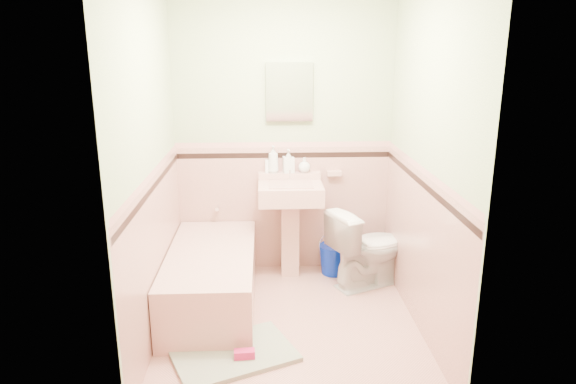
{
  "coord_description": "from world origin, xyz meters",
  "views": [
    {
      "loc": [
        -0.18,
        -3.67,
        2.11
      ],
      "look_at": [
        0.0,
        0.25,
        1.0
      ],
      "focal_mm": 32.59,
      "sensor_mm": 36.0,
      "label": 1
    }
  ],
  "objects_px": {
    "soap_bottle_mid": "(289,161)",
    "soap_bottle_right": "(304,165)",
    "bathtub": "(212,280)",
    "bucket": "(334,259)",
    "shoe": "(244,354)",
    "sink": "(290,231)",
    "toilet": "(368,247)",
    "soap_bottle_left": "(273,159)",
    "medicine_cabinet": "(289,92)"
  },
  "relations": [
    {
      "from": "sink",
      "to": "toilet",
      "type": "bearing_deg",
      "value": -16.9
    },
    {
      "from": "sink",
      "to": "toilet",
      "type": "height_order",
      "value": "sink"
    },
    {
      "from": "soap_bottle_mid",
      "to": "shoe",
      "type": "xyz_separation_m",
      "value": [
        -0.38,
        -1.55,
        -1.01
      ]
    },
    {
      "from": "soap_bottle_mid",
      "to": "bathtub",
      "type": "bearing_deg",
      "value": -133.39
    },
    {
      "from": "sink",
      "to": "soap_bottle_left",
      "type": "xyz_separation_m",
      "value": [
        -0.15,
        0.18,
        0.64
      ]
    },
    {
      "from": "medicine_cabinet",
      "to": "soap_bottle_right",
      "type": "distance_m",
      "value": 0.68
    },
    {
      "from": "bathtub",
      "to": "bucket",
      "type": "relative_size",
      "value": 5.31
    },
    {
      "from": "medicine_cabinet",
      "to": "bucket",
      "type": "height_order",
      "value": "medicine_cabinet"
    },
    {
      "from": "soap_bottle_left",
      "to": "soap_bottle_right",
      "type": "xyz_separation_m",
      "value": [
        0.29,
        0.0,
        -0.06
      ]
    },
    {
      "from": "bathtub",
      "to": "shoe",
      "type": "relative_size",
      "value": 10.47
    },
    {
      "from": "bathtub",
      "to": "shoe",
      "type": "xyz_separation_m",
      "value": [
        0.29,
        -0.84,
        -0.16
      ]
    },
    {
      "from": "bathtub",
      "to": "bucket",
      "type": "xyz_separation_m",
      "value": [
        1.1,
        0.58,
        -0.08
      ]
    },
    {
      "from": "soap_bottle_mid",
      "to": "shoe",
      "type": "relative_size",
      "value": 1.51
    },
    {
      "from": "toilet",
      "to": "soap_bottle_left",
      "type": "bearing_deg",
      "value": 40.39
    },
    {
      "from": "bathtub",
      "to": "soap_bottle_right",
      "type": "xyz_separation_m",
      "value": [
        0.82,
        0.71,
        0.81
      ]
    },
    {
      "from": "sink",
      "to": "shoe",
      "type": "distance_m",
      "value": 1.48
    },
    {
      "from": "soap_bottle_right",
      "to": "shoe",
      "type": "height_order",
      "value": "soap_bottle_right"
    },
    {
      "from": "bucket",
      "to": "shoe",
      "type": "bearing_deg",
      "value": -119.38
    },
    {
      "from": "bucket",
      "to": "shoe",
      "type": "relative_size",
      "value": 1.97
    },
    {
      "from": "shoe",
      "to": "soap_bottle_right",
      "type": "bearing_deg",
      "value": 67.35
    },
    {
      "from": "soap_bottle_right",
      "to": "bucket",
      "type": "relative_size",
      "value": 0.49
    },
    {
      "from": "toilet",
      "to": "bucket",
      "type": "xyz_separation_m",
      "value": [
        -0.27,
        0.26,
        -0.22
      ]
    },
    {
      "from": "soap_bottle_left",
      "to": "toilet",
      "type": "height_order",
      "value": "soap_bottle_left"
    },
    {
      "from": "sink",
      "to": "bucket",
      "type": "distance_m",
      "value": 0.52
    },
    {
      "from": "bucket",
      "to": "shoe",
      "type": "xyz_separation_m",
      "value": [
        -0.8,
        -1.42,
        -0.08
      ]
    },
    {
      "from": "soap_bottle_mid",
      "to": "medicine_cabinet",
      "type": "bearing_deg",
      "value": 73.69
    },
    {
      "from": "soap_bottle_right",
      "to": "soap_bottle_mid",
      "type": "bearing_deg",
      "value": 180.0
    },
    {
      "from": "shoe",
      "to": "sink",
      "type": "bearing_deg",
      "value": 70.3
    },
    {
      "from": "soap_bottle_mid",
      "to": "toilet",
      "type": "height_order",
      "value": "soap_bottle_mid"
    },
    {
      "from": "sink",
      "to": "bathtub",
      "type": "bearing_deg",
      "value": -142.07
    },
    {
      "from": "bucket",
      "to": "bathtub",
      "type": "bearing_deg",
      "value": -152.06
    },
    {
      "from": "bathtub",
      "to": "shoe",
      "type": "bearing_deg",
      "value": -70.71
    },
    {
      "from": "medicine_cabinet",
      "to": "soap_bottle_mid",
      "type": "distance_m",
      "value": 0.63
    },
    {
      "from": "medicine_cabinet",
      "to": "toilet",
      "type": "distance_m",
      "value": 1.56
    },
    {
      "from": "soap_bottle_mid",
      "to": "soap_bottle_right",
      "type": "bearing_deg",
      "value": 0.0
    },
    {
      "from": "medicine_cabinet",
      "to": "soap_bottle_mid",
      "type": "xyz_separation_m",
      "value": [
        -0.01,
        -0.03,
        -0.63
      ]
    },
    {
      "from": "sink",
      "to": "bucket",
      "type": "relative_size",
      "value": 3.21
    },
    {
      "from": "bathtub",
      "to": "soap_bottle_mid",
      "type": "height_order",
      "value": "soap_bottle_mid"
    },
    {
      "from": "soap_bottle_left",
      "to": "toilet",
      "type": "relative_size",
      "value": 0.35
    },
    {
      "from": "medicine_cabinet",
      "to": "shoe",
      "type": "bearing_deg",
      "value": -103.68
    },
    {
      "from": "toilet",
      "to": "sink",
      "type": "bearing_deg",
      "value": 48.4
    },
    {
      "from": "soap_bottle_left",
      "to": "soap_bottle_right",
      "type": "height_order",
      "value": "soap_bottle_left"
    },
    {
      "from": "bathtub",
      "to": "soap_bottle_mid",
      "type": "relative_size",
      "value": 6.94
    },
    {
      "from": "soap_bottle_right",
      "to": "shoe",
      "type": "distance_m",
      "value": 1.91
    },
    {
      "from": "sink",
      "to": "soap_bottle_right",
      "type": "relative_size",
      "value": 6.5
    },
    {
      "from": "toilet",
      "to": "shoe",
      "type": "distance_m",
      "value": 1.61
    },
    {
      "from": "bucket",
      "to": "soap_bottle_mid",
      "type": "bearing_deg",
      "value": 163.24
    },
    {
      "from": "shoe",
      "to": "toilet",
      "type": "bearing_deg",
      "value": 43.32
    },
    {
      "from": "soap_bottle_mid",
      "to": "shoe",
      "type": "height_order",
      "value": "soap_bottle_mid"
    },
    {
      "from": "soap_bottle_left",
      "to": "soap_bottle_right",
      "type": "bearing_deg",
      "value": 0.0
    }
  ]
}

